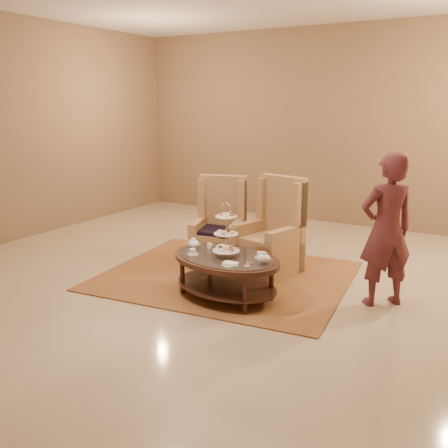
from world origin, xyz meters
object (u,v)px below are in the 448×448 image
Objects in this scene: armchair_left at (220,235)px; armchair_right at (273,241)px; tea_table at (226,264)px; person at (386,230)px.

armchair_right reaches higher than armchair_left.
armchair_left is 0.96× the size of armchair_right.
person reaches higher than tea_table.
armchair_left is at bearing -50.68° from person.
person is at bearing -24.07° from armchair_left.
tea_table is 1.26m from armchair_left.
armchair_right is (0.07, 1.11, 0.01)m from tea_table.
armchair_right is at bearing 96.17° from tea_table.
person is (1.57, 0.72, 0.44)m from tea_table.
person is at bearing 0.01° from armchair_right.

